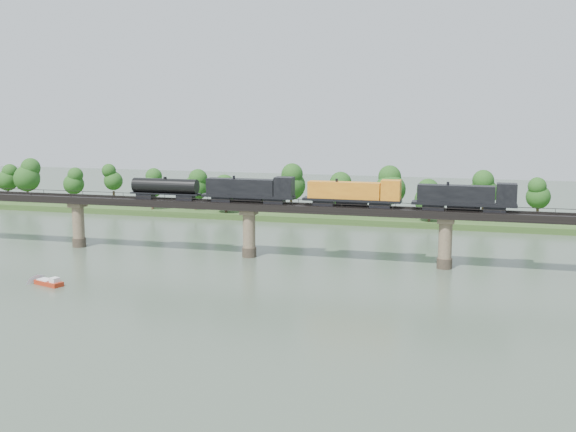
# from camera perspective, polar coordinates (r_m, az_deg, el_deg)

# --- Properties ---
(ground) EXTENTS (400.00, 400.00, 0.00)m
(ground) POSITION_cam_1_polar(r_m,az_deg,el_deg) (124.02, -7.45, -6.07)
(ground) COLOR #394939
(ground) RESTS_ON ground
(far_bank) EXTENTS (300.00, 24.00, 1.60)m
(far_bank) POSITION_cam_1_polar(r_m,az_deg,el_deg) (203.23, 1.79, 0.19)
(far_bank) COLOR #2C481C
(far_bank) RESTS_ON ground
(bridge) EXTENTS (236.00, 30.00, 11.50)m
(bridge) POSITION_cam_1_polar(r_m,az_deg,el_deg) (150.25, -3.09, -1.20)
(bridge) COLOR #473A2D
(bridge) RESTS_ON ground
(bridge_superstructure) EXTENTS (220.00, 4.90, 0.75)m
(bridge_superstructure) POSITION_cam_1_polar(r_m,az_deg,el_deg) (149.25, -3.11, 1.19)
(bridge_superstructure) COLOR black
(bridge_superstructure) RESTS_ON bridge
(far_treeline) EXTENTS (289.06, 17.54, 13.60)m
(far_treeline) POSITION_cam_1_polar(r_m,az_deg,el_deg) (199.92, -0.79, 2.36)
(far_treeline) COLOR #382619
(far_treeline) RESTS_ON far_bank
(freight_train) EXTENTS (79.48, 3.10, 5.47)m
(freight_train) POSITION_cam_1_polar(r_m,az_deg,el_deg) (145.06, 2.33, 1.89)
(freight_train) COLOR black
(freight_train) RESTS_ON bridge
(motorboat) EXTENTS (6.07, 3.81, 1.60)m
(motorboat) POSITION_cam_1_polar(r_m,az_deg,el_deg) (134.81, -18.35, -4.99)
(motorboat) COLOR #A32912
(motorboat) RESTS_ON ground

